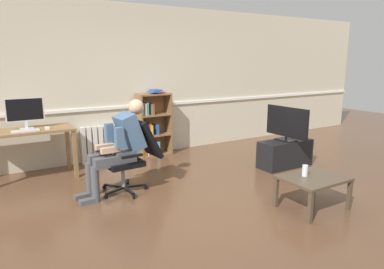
{
  "coord_description": "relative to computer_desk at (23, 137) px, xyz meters",
  "views": [
    {
      "loc": [
        -2.33,
        -3.25,
        1.74
      ],
      "look_at": [
        0.15,
        0.85,
        0.7
      ],
      "focal_mm": 32.22,
      "sensor_mm": 36.0,
      "label": 1
    }
  ],
  "objects": [
    {
      "name": "ground_plane",
      "position": [
        1.91,
        -2.15,
        -0.65
      ],
      "size": [
        18.0,
        18.0,
        0.0
      ],
      "primitive_type": "plane",
      "color": "brown"
    },
    {
      "name": "back_wall",
      "position": [
        1.91,
        0.5,
        0.7
      ],
      "size": [
        12.0,
        0.13,
        2.7
      ],
      "color": "beige",
      "rests_on": "ground_plane"
    },
    {
      "name": "computer_desk",
      "position": [
        0.0,
        0.0,
        0.0
      ],
      "size": [
        1.38,
        0.58,
        0.76
      ],
      "color": "olive",
      "rests_on": "ground_plane"
    },
    {
      "name": "imac_monitor",
      "position": [
        0.06,
        0.08,
        0.37
      ],
      "size": [
        0.52,
        0.14,
        0.46
      ],
      "color": "silver",
      "rests_on": "computer_desk"
    },
    {
      "name": "keyboard",
      "position": [
        0.02,
        -0.14,
        0.12
      ],
      "size": [
        0.37,
        0.12,
        0.02
      ],
      "primitive_type": "cube",
      "color": "silver",
      "rests_on": "computer_desk"
    },
    {
      "name": "computer_mouse",
      "position": [
        0.31,
        -0.12,
        0.12
      ],
      "size": [
        0.06,
        0.1,
        0.03
      ],
      "primitive_type": "cube",
      "color": "white",
      "rests_on": "computer_desk"
    },
    {
      "name": "bookshelf",
      "position": [
        2.16,
        0.29,
        -0.08
      ],
      "size": [
        0.61,
        0.29,
        1.22
      ],
      "color": "brown",
      "rests_on": "ground_plane"
    },
    {
      "name": "radiator",
      "position": [
        1.27,
        0.39,
        -0.33
      ],
      "size": [
        0.77,
        0.08,
        0.63
      ],
      "color": "white",
      "rests_on": "ground_plane"
    },
    {
      "name": "office_chair",
      "position": [
        1.21,
        -1.17,
        -0.13
      ],
      "size": [
        0.84,
        0.62,
        0.96
      ],
      "rotation": [
        0.0,
        0.0,
        -1.5
      ],
      "color": "black",
      "rests_on": "ground_plane"
    },
    {
      "name": "person_seated",
      "position": [
        1.01,
        -1.19,
        0.01
      ],
      "size": [
        0.96,
        0.41,
        1.24
      ],
      "rotation": [
        0.0,
        0.0,
        -1.5
      ],
      "color": "#4C4C51",
      "rests_on": "ground_plane"
    },
    {
      "name": "tv_stand",
      "position": [
        3.75,
        -1.48,
        -0.43
      ],
      "size": [
        0.92,
        0.38,
        0.44
      ],
      "color": "black",
      "rests_on": "ground_plane"
    },
    {
      "name": "tv_screen",
      "position": [
        3.75,
        -1.48,
        0.09
      ],
      "size": [
        0.21,
        0.83,
        0.56
      ],
      "rotation": [
        0.0,
        0.0,
        1.61
      ],
      "color": "black",
      "rests_on": "tv_stand"
    },
    {
      "name": "coffee_table",
      "position": [
        2.79,
        -2.85,
        -0.3
      ],
      "size": [
        0.73,
        0.57,
        0.39
      ],
      "color": "#4C3D2D",
      "rests_on": "ground_plane"
    },
    {
      "name": "drinking_glass",
      "position": [
        2.73,
        -2.77,
        -0.19
      ],
      "size": [
        0.07,
        0.07,
        0.13
      ],
      "primitive_type": "cylinder",
      "color": "silver",
      "rests_on": "coffee_table"
    }
  ]
}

